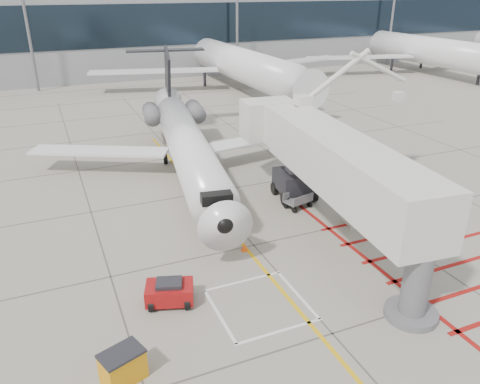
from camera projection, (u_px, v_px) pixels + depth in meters
name	position (u px, v px, depth m)	size (l,w,h in m)	color
ground_plane	(287.00, 283.00, 23.21)	(260.00, 260.00, 0.00)	gray
regional_jet	(191.00, 133.00, 32.64)	(24.45, 30.82, 8.08)	white
jet_bridge	(343.00, 176.00, 25.30)	(9.60, 20.27, 8.11)	silver
pushback_tug	(170.00, 291.00, 21.52)	(2.17, 1.36, 1.26)	maroon
spill_bin	(123.00, 366.00, 17.29)	(1.51, 1.01, 1.31)	orange
baggage_cart	(298.00, 200.00, 30.81)	(1.75, 1.11, 1.11)	#57565B
ground_power_unit	(366.00, 207.00, 28.82)	(2.53, 1.47, 2.00)	#B8B7AF
cone_nose	(245.00, 247.00, 25.94)	(0.36, 0.36, 0.50)	#FF530D
cone_side	(249.00, 212.00, 29.90)	(0.32, 0.32, 0.44)	orange
terminal_building	(150.00, 25.00, 82.76)	(180.00, 28.00, 14.00)	gray
terminal_glass_band	(171.00, 25.00, 70.55)	(180.00, 0.10, 6.00)	black
bg_aircraft_c	(231.00, 40.00, 64.84)	(38.86, 43.18, 12.95)	silver
bg_aircraft_d	(421.00, 31.00, 76.96)	(38.89, 43.21, 12.96)	silver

